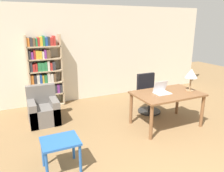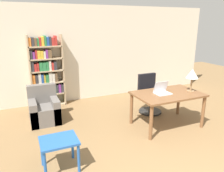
{
  "view_description": "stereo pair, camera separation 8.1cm",
  "coord_description": "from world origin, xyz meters",
  "px_view_note": "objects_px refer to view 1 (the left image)",
  "views": [
    {
      "loc": [
        -2.03,
        -1.55,
        2.22
      ],
      "look_at": [
        -0.3,
        2.23,
        1.01
      ],
      "focal_mm": 35.0,
      "sensor_mm": 36.0,
      "label": 1
    },
    {
      "loc": [
        -1.96,
        -1.59,
        2.22
      ],
      "look_at": [
        -0.3,
        2.23,
        1.01
      ],
      "focal_mm": 35.0,
      "sensor_mm": 36.0,
      "label": 2
    }
  ],
  "objects_px": {
    "laptop": "(162,91)",
    "side_table_blue": "(60,145)",
    "table_lamp": "(191,74)",
    "bookshelf": "(44,73)",
    "office_chair": "(148,95)",
    "desk": "(167,97)",
    "armchair": "(43,110)"
  },
  "relations": [
    {
      "from": "table_lamp",
      "to": "office_chair",
      "type": "xyz_separation_m",
      "value": [
        -0.46,
        0.93,
        -0.71
      ]
    },
    {
      "from": "laptop",
      "to": "table_lamp",
      "type": "relative_size",
      "value": 0.66
    },
    {
      "from": "armchair",
      "to": "bookshelf",
      "type": "relative_size",
      "value": 0.43
    },
    {
      "from": "table_lamp",
      "to": "office_chair",
      "type": "bearing_deg",
      "value": 116.1
    },
    {
      "from": "side_table_blue",
      "to": "armchair",
      "type": "xyz_separation_m",
      "value": [
        -0.01,
        1.88,
        -0.14
      ]
    },
    {
      "from": "laptop",
      "to": "office_chair",
      "type": "bearing_deg",
      "value": 74.79
    },
    {
      "from": "bookshelf",
      "to": "desk",
      "type": "bearing_deg",
      "value": -45.74
    },
    {
      "from": "armchair",
      "to": "office_chair",
      "type": "bearing_deg",
      "value": -9.95
    },
    {
      "from": "laptop",
      "to": "bookshelf",
      "type": "xyz_separation_m",
      "value": [
        -2.12,
        2.27,
        0.12
      ]
    },
    {
      "from": "office_chair",
      "to": "bookshelf",
      "type": "xyz_separation_m",
      "value": [
        -2.34,
        1.47,
        0.5
      ]
    },
    {
      "from": "laptop",
      "to": "table_lamp",
      "type": "height_order",
      "value": "table_lamp"
    },
    {
      "from": "desk",
      "to": "bookshelf",
      "type": "height_order",
      "value": "bookshelf"
    },
    {
      "from": "table_lamp",
      "to": "office_chair",
      "type": "distance_m",
      "value": 1.26
    },
    {
      "from": "bookshelf",
      "to": "side_table_blue",
      "type": "bearing_deg",
      "value": -94.02
    },
    {
      "from": "desk",
      "to": "table_lamp",
      "type": "xyz_separation_m",
      "value": [
        0.55,
        -0.09,
        0.48
      ]
    },
    {
      "from": "laptop",
      "to": "office_chair",
      "type": "height_order",
      "value": "laptop"
    },
    {
      "from": "office_chair",
      "to": "armchair",
      "type": "height_order",
      "value": "office_chair"
    },
    {
      "from": "side_table_blue",
      "to": "armchair",
      "type": "distance_m",
      "value": 1.88
    },
    {
      "from": "table_lamp",
      "to": "office_chair",
      "type": "relative_size",
      "value": 0.51
    },
    {
      "from": "side_table_blue",
      "to": "armchair",
      "type": "height_order",
      "value": "armchair"
    },
    {
      "from": "table_lamp",
      "to": "bookshelf",
      "type": "distance_m",
      "value": 3.69
    },
    {
      "from": "office_chair",
      "to": "table_lamp",
      "type": "bearing_deg",
      "value": -63.9
    },
    {
      "from": "laptop",
      "to": "side_table_blue",
      "type": "distance_m",
      "value": 2.44
    },
    {
      "from": "office_chair",
      "to": "side_table_blue",
      "type": "height_order",
      "value": "office_chair"
    },
    {
      "from": "laptop",
      "to": "armchair",
      "type": "height_order",
      "value": "laptop"
    },
    {
      "from": "table_lamp",
      "to": "armchair",
      "type": "relative_size",
      "value": 0.6
    },
    {
      "from": "table_lamp",
      "to": "office_chair",
      "type": "height_order",
      "value": "table_lamp"
    },
    {
      "from": "table_lamp",
      "to": "bookshelf",
      "type": "relative_size",
      "value": 0.26
    },
    {
      "from": "office_chair",
      "to": "laptop",
      "type": "bearing_deg",
      "value": -105.21
    },
    {
      "from": "laptop",
      "to": "armchair",
      "type": "distance_m",
      "value": 2.7
    },
    {
      "from": "laptop",
      "to": "side_table_blue",
      "type": "height_order",
      "value": "laptop"
    },
    {
      "from": "laptop",
      "to": "bookshelf",
      "type": "distance_m",
      "value": 3.11
    }
  ]
}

